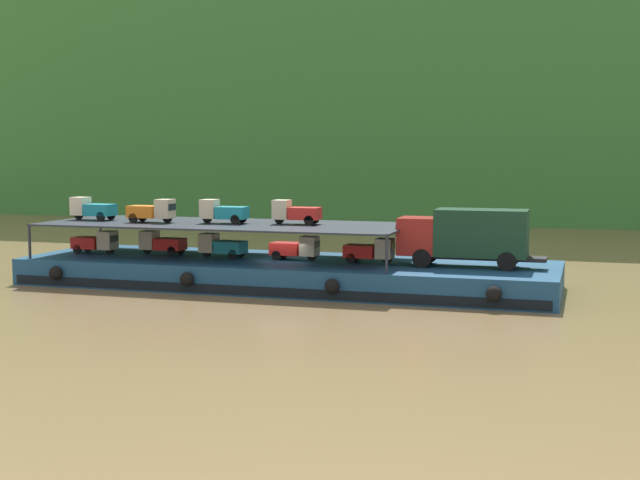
% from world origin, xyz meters
% --- Properties ---
extents(ground_plane, '(400.00, 400.00, 0.00)m').
position_xyz_m(ground_plane, '(0.00, 0.00, 0.00)').
color(ground_plane, brown).
extents(hillside_far_bank, '(120.23, 37.65, 41.76)m').
position_xyz_m(hillside_far_bank, '(0.00, 61.18, 23.52)').
color(hillside_far_bank, '#387533').
rests_on(hillside_far_bank, ground).
extents(cargo_barge, '(30.39, 9.20, 1.50)m').
position_xyz_m(cargo_barge, '(0.00, -0.03, 0.75)').
color(cargo_barge, navy).
rests_on(cargo_barge, ground).
extents(covered_lorry, '(7.86, 2.31, 3.10)m').
position_xyz_m(covered_lorry, '(10.21, 0.00, 3.19)').
color(covered_lorry, maroon).
rests_on(covered_lorry, cargo_barge).
extents(cargo_rack, '(21.19, 7.79, 2.00)m').
position_xyz_m(cargo_rack, '(-3.80, 0.00, 3.44)').
color(cargo_rack, '#232833').
rests_on(cargo_rack, cargo_barge).
extents(mini_truck_lower_stern, '(2.79, 1.28, 1.38)m').
position_xyz_m(mini_truck_lower_stern, '(-12.09, -0.39, 2.19)').
color(mini_truck_lower_stern, red).
rests_on(mini_truck_lower_stern, cargo_barge).
extents(mini_truck_lower_aft, '(2.77, 1.25, 1.38)m').
position_xyz_m(mini_truck_lower_aft, '(-8.07, 0.40, 2.19)').
color(mini_truck_lower_aft, red).
rests_on(mini_truck_lower_aft, cargo_barge).
extents(mini_truck_lower_mid, '(2.80, 1.30, 1.38)m').
position_xyz_m(mini_truck_lower_mid, '(-3.98, -0.01, 2.19)').
color(mini_truck_lower_mid, teal).
rests_on(mini_truck_lower_mid, cargo_barge).
extents(mini_truck_lower_fore, '(2.78, 1.27, 1.38)m').
position_xyz_m(mini_truck_lower_fore, '(0.52, 0.13, 2.19)').
color(mini_truck_lower_fore, red).
rests_on(mini_truck_lower_fore, cargo_barge).
extents(mini_truck_lower_bow, '(2.76, 1.24, 1.38)m').
position_xyz_m(mini_truck_lower_bow, '(4.87, 0.16, 2.19)').
color(mini_truck_lower_bow, red).
rests_on(mini_truck_lower_bow, cargo_barge).
extents(mini_truck_upper_stern, '(2.79, 1.29, 1.38)m').
position_xyz_m(mini_truck_upper_stern, '(-12.45, -0.10, 4.19)').
color(mini_truck_upper_stern, teal).
rests_on(mini_truck_upper_stern, cargo_rack).
extents(mini_truck_upper_mid, '(2.76, 1.24, 1.38)m').
position_xyz_m(mini_truck_upper_mid, '(-8.06, -0.74, 4.19)').
color(mini_truck_upper_mid, orange).
rests_on(mini_truck_upper_mid, cargo_rack).
extents(mini_truck_upper_fore, '(2.76, 1.24, 1.38)m').
position_xyz_m(mini_truck_upper_fore, '(-3.84, -0.09, 4.19)').
color(mini_truck_upper_fore, teal).
rests_on(mini_truck_upper_fore, cargo_rack).
extents(mini_truck_upper_bow, '(2.75, 1.21, 1.38)m').
position_xyz_m(mini_truck_upper_bow, '(0.36, 0.61, 4.19)').
color(mini_truck_upper_bow, red).
rests_on(mini_truck_upper_bow, cargo_rack).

